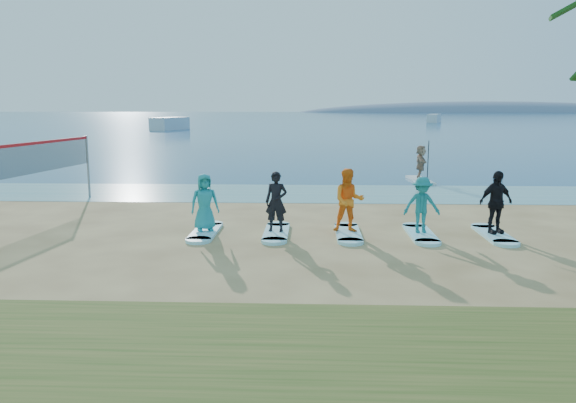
{
  "coord_description": "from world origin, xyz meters",
  "views": [
    {
      "loc": [
        -0.62,
        -13.08,
        3.69
      ],
      "look_at": [
        -1.24,
        2.0,
        1.1
      ],
      "focal_mm": 35.0,
      "sensor_mm": 36.0,
      "label": 1
    }
  ],
  "objects_px": {
    "surfboard_2": "(348,233)",
    "paddleboard": "(420,180)",
    "surfboard_1": "(276,232)",
    "student_1": "(276,202)",
    "boat_offshore_b": "(434,122)",
    "paddleboarder": "(421,162)",
    "surfboard_4": "(494,234)",
    "surfboard_3": "(421,234)",
    "student_2": "(349,200)",
    "student_4": "(496,202)",
    "boat_offshore_a": "(170,130)",
    "volleyball_net": "(16,161)",
    "surfboard_0": "(205,232)",
    "student_3": "(422,205)",
    "student_0": "(205,202)"
  },
  "relations": [
    {
      "from": "surfboard_2",
      "to": "paddleboard",
      "type": "bearing_deg",
      "value": 69.92
    },
    {
      "from": "surfboard_1",
      "to": "student_1",
      "type": "xyz_separation_m",
      "value": [
        0.0,
        0.0,
        0.91
      ]
    },
    {
      "from": "paddleboard",
      "to": "boat_offshore_b",
      "type": "distance_m",
      "value": 99.7
    },
    {
      "from": "paddleboarder",
      "to": "surfboard_4",
      "type": "relative_size",
      "value": 0.75
    },
    {
      "from": "student_1",
      "to": "surfboard_3",
      "type": "relative_size",
      "value": 0.79
    },
    {
      "from": "student_1",
      "to": "student_2",
      "type": "bearing_deg",
      "value": 8.13
    },
    {
      "from": "surfboard_4",
      "to": "student_4",
      "type": "bearing_deg",
      "value": 0.0
    },
    {
      "from": "surfboard_1",
      "to": "surfboard_3",
      "type": "distance_m",
      "value": 4.16
    },
    {
      "from": "student_1",
      "to": "boat_offshore_a",
      "type": "bearing_deg",
      "value": 114.61
    },
    {
      "from": "surfboard_2",
      "to": "surfboard_3",
      "type": "distance_m",
      "value": 2.08
    },
    {
      "from": "paddleboarder",
      "to": "boat_offshore_a",
      "type": "relative_size",
      "value": 0.22
    },
    {
      "from": "volleyball_net",
      "to": "student_4",
      "type": "relative_size",
      "value": 5.04
    },
    {
      "from": "surfboard_1",
      "to": "student_4",
      "type": "relative_size",
      "value": 1.23
    },
    {
      "from": "surfboard_4",
      "to": "boat_offshore_a",
      "type": "bearing_deg",
      "value": 111.09
    },
    {
      "from": "boat_offshore_b",
      "to": "surfboard_2",
      "type": "relative_size",
      "value": 3.12
    },
    {
      "from": "paddleboarder",
      "to": "student_2",
      "type": "relative_size",
      "value": 0.9
    },
    {
      "from": "paddleboard",
      "to": "student_2",
      "type": "xyz_separation_m",
      "value": [
        -4.28,
        -11.71,
        0.94
      ]
    },
    {
      "from": "boat_offshore_b",
      "to": "surfboard_4",
      "type": "distance_m",
      "value": 111.18
    },
    {
      "from": "surfboard_4",
      "to": "student_4",
      "type": "relative_size",
      "value": 1.23
    },
    {
      "from": "paddleboard",
      "to": "student_4",
      "type": "relative_size",
      "value": 1.68
    },
    {
      "from": "surfboard_1",
      "to": "boat_offshore_b",
      "type": "bearing_deg",
      "value": 75.7
    },
    {
      "from": "boat_offshore_a",
      "to": "boat_offshore_b",
      "type": "distance_m",
      "value": 62.5
    },
    {
      "from": "volleyball_net",
      "to": "student_2",
      "type": "relative_size",
      "value": 4.94
    },
    {
      "from": "surfboard_2",
      "to": "surfboard_0",
      "type": "bearing_deg",
      "value": 180.0
    },
    {
      "from": "surfboard_0",
      "to": "surfboard_3",
      "type": "xyz_separation_m",
      "value": [
        6.24,
        0.0,
        0.0
      ]
    },
    {
      "from": "surfboard_2",
      "to": "student_3",
      "type": "bearing_deg",
      "value": 0.0
    },
    {
      "from": "volleyball_net",
      "to": "boat_offshore_b",
      "type": "bearing_deg",
      "value": 71.27
    },
    {
      "from": "student_0",
      "to": "student_3",
      "type": "distance_m",
      "value": 6.24
    },
    {
      "from": "student_3",
      "to": "surfboard_4",
      "type": "relative_size",
      "value": 0.73
    },
    {
      "from": "student_3",
      "to": "paddleboard",
      "type": "bearing_deg",
      "value": 77.16
    },
    {
      "from": "surfboard_1",
      "to": "student_2",
      "type": "bearing_deg",
      "value": 0.0
    },
    {
      "from": "boat_offshore_b",
      "to": "student_1",
      "type": "height_order",
      "value": "student_1"
    },
    {
      "from": "student_0",
      "to": "student_1",
      "type": "bearing_deg",
      "value": -21.41
    },
    {
      "from": "student_4",
      "to": "surfboard_1",
      "type": "bearing_deg",
      "value": 160.27
    },
    {
      "from": "student_4",
      "to": "surfboard_0",
      "type": "bearing_deg",
      "value": 160.27
    },
    {
      "from": "student_2",
      "to": "paddleboarder",
      "type": "bearing_deg",
      "value": 68.35
    },
    {
      "from": "surfboard_4",
      "to": "surfboard_3",
      "type": "bearing_deg",
      "value": 180.0
    },
    {
      "from": "paddleboard",
      "to": "boat_offshore_a",
      "type": "distance_m",
      "value": 63.71
    },
    {
      "from": "surfboard_4",
      "to": "student_1",
      "type": "bearing_deg",
      "value": 180.0
    },
    {
      "from": "paddleboard",
      "to": "student_1",
      "type": "bearing_deg",
      "value": -123.47
    },
    {
      "from": "paddleboard",
      "to": "student_2",
      "type": "distance_m",
      "value": 12.5
    },
    {
      "from": "student_1",
      "to": "student_3",
      "type": "height_order",
      "value": "student_1"
    },
    {
      "from": "paddleboarder",
      "to": "boat_offshore_b",
      "type": "distance_m",
      "value": 99.7
    },
    {
      "from": "paddleboard",
      "to": "student_2",
      "type": "relative_size",
      "value": 1.64
    },
    {
      "from": "student_0",
      "to": "surfboard_1",
      "type": "distance_m",
      "value": 2.26
    },
    {
      "from": "paddleboard",
      "to": "surfboard_4",
      "type": "distance_m",
      "value": 11.71
    },
    {
      "from": "boat_offshore_b",
      "to": "student_1",
      "type": "bearing_deg",
      "value": -84.32
    },
    {
      "from": "boat_offshore_a",
      "to": "surfboard_1",
      "type": "bearing_deg",
      "value": -56.48
    },
    {
      "from": "paddleboard",
      "to": "student_4",
      "type": "height_order",
      "value": "student_4"
    },
    {
      "from": "paddleboard",
      "to": "student_4",
      "type": "xyz_separation_m",
      "value": [
        -0.12,
        -11.71,
        0.92
      ]
    }
  ]
}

